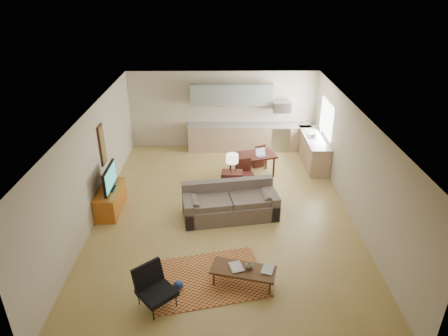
{
  "coord_description": "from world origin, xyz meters",
  "views": [
    {
      "loc": [
        -0.08,
        -8.86,
        5.63
      ],
      "look_at": [
        0.0,
        0.3,
        1.15
      ],
      "focal_mm": 32.0,
      "sensor_mm": 36.0,
      "label": 1
    }
  ],
  "objects_px": {
    "sofa": "(230,202)",
    "console_table": "(232,183)",
    "armchair": "(156,289)",
    "tv_credenza": "(111,200)",
    "coffee_table": "(243,277)",
    "dining_table": "(252,165)"
  },
  "relations": [
    {
      "from": "sofa",
      "to": "console_table",
      "type": "height_order",
      "value": "sofa"
    },
    {
      "from": "sofa",
      "to": "console_table",
      "type": "bearing_deg",
      "value": 76.87
    },
    {
      "from": "sofa",
      "to": "armchair",
      "type": "relative_size",
      "value": 3.1
    },
    {
      "from": "tv_credenza",
      "to": "coffee_table",
      "type": "bearing_deg",
      "value": -40.42
    },
    {
      "from": "sofa",
      "to": "console_table",
      "type": "relative_size",
      "value": 3.61
    },
    {
      "from": "sofa",
      "to": "dining_table",
      "type": "distance_m",
      "value": 2.43
    },
    {
      "from": "console_table",
      "to": "armchair",
      "type": "bearing_deg",
      "value": -106.1
    },
    {
      "from": "tv_credenza",
      "to": "dining_table",
      "type": "bearing_deg",
      "value": 27.31
    },
    {
      "from": "coffee_table",
      "to": "tv_credenza",
      "type": "distance_m",
      "value": 4.37
    },
    {
      "from": "coffee_table",
      "to": "tv_credenza",
      "type": "xyz_separation_m",
      "value": [
        -3.32,
        2.83,
        0.12
      ]
    },
    {
      "from": "sofa",
      "to": "dining_table",
      "type": "height_order",
      "value": "sofa"
    },
    {
      "from": "coffee_table",
      "to": "console_table",
      "type": "bearing_deg",
      "value": 106.38
    },
    {
      "from": "armchair",
      "to": "tv_credenza",
      "type": "xyz_separation_m",
      "value": [
        -1.69,
        3.39,
        -0.08
      ]
    },
    {
      "from": "tv_credenza",
      "to": "dining_table",
      "type": "xyz_separation_m",
      "value": [
        3.84,
        1.98,
        0.03
      ]
    },
    {
      "from": "tv_credenza",
      "to": "console_table",
      "type": "height_order",
      "value": "console_table"
    },
    {
      "from": "tv_credenza",
      "to": "sofa",
      "type": "bearing_deg",
      "value": -6.08
    },
    {
      "from": "armchair",
      "to": "console_table",
      "type": "distance_m",
      "value": 4.5
    },
    {
      "from": "coffee_table",
      "to": "armchair",
      "type": "relative_size",
      "value": 1.61
    },
    {
      "from": "console_table",
      "to": "coffee_table",
      "type": "bearing_deg",
      "value": -84.57
    },
    {
      "from": "tv_credenza",
      "to": "console_table",
      "type": "bearing_deg",
      "value": 14.84
    },
    {
      "from": "coffee_table",
      "to": "armchair",
      "type": "bearing_deg",
      "value": -146.64
    },
    {
      "from": "coffee_table",
      "to": "armchair",
      "type": "height_order",
      "value": "armchair"
    }
  ]
}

